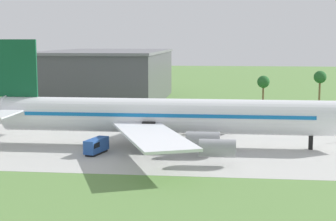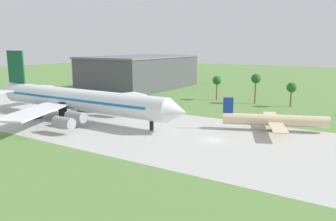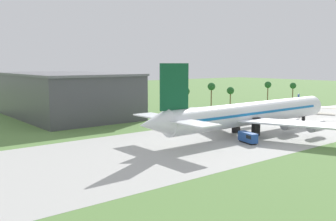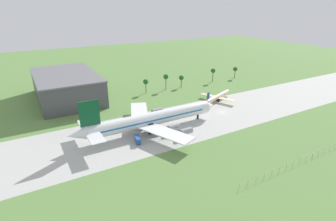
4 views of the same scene
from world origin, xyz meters
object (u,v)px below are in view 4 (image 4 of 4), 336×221
at_px(no_stopping_sign, 313,155).
at_px(terminal_building, 67,86).
at_px(jet_airliner, 151,119).
at_px(baggage_tug, 138,139).
at_px(regional_aircraft, 218,97).

relative_size(no_stopping_sign, terminal_building, 0.03).
distance_m(jet_airliner, baggage_tug, 14.25).
bearing_deg(regional_aircraft, jet_airliner, -163.27).
distance_m(baggage_tug, no_stopping_sign, 73.11).
bearing_deg(terminal_building, regional_aircraft, -32.60).
xyz_separation_m(regional_aircraft, terminal_building, (-82.12, 52.52, 5.57)).
relative_size(baggage_tug, no_stopping_sign, 3.75).
bearing_deg(regional_aircraft, baggage_tug, -159.42).
relative_size(regional_aircraft, no_stopping_sign, 15.60).
bearing_deg(baggage_tug, no_stopping_sign, -39.69).
xyz_separation_m(no_stopping_sign, terminal_building, (-71.84, 124.18, 7.34)).
relative_size(jet_airliner, regional_aircraft, 2.95).
xyz_separation_m(regional_aircraft, no_stopping_sign, (-10.28, -71.67, -1.77)).
bearing_deg(no_stopping_sign, baggage_tug, 140.31).
height_order(jet_airliner, baggage_tug, jet_airliner).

